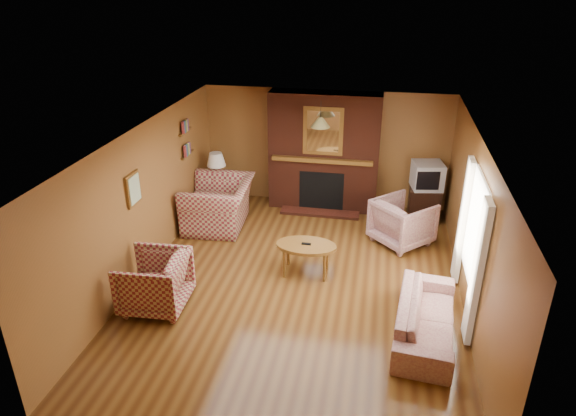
% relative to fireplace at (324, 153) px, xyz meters
% --- Properties ---
extents(floor, '(6.50, 6.50, 0.00)m').
position_rel_fireplace_xyz_m(floor, '(0.00, -2.98, -1.18)').
color(floor, '#48270F').
rests_on(floor, ground).
extents(ceiling, '(6.50, 6.50, 0.00)m').
position_rel_fireplace_xyz_m(ceiling, '(0.00, -2.98, 1.22)').
color(ceiling, white).
rests_on(ceiling, wall_back).
extents(wall_back, '(6.50, 0.00, 6.50)m').
position_rel_fireplace_xyz_m(wall_back, '(0.00, 0.27, 0.02)').
color(wall_back, brown).
rests_on(wall_back, floor).
extents(wall_front, '(6.50, 0.00, 6.50)m').
position_rel_fireplace_xyz_m(wall_front, '(0.00, -6.23, 0.02)').
color(wall_front, brown).
rests_on(wall_front, floor).
extents(wall_left, '(0.00, 6.50, 6.50)m').
position_rel_fireplace_xyz_m(wall_left, '(-2.50, -2.98, 0.02)').
color(wall_left, brown).
rests_on(wall_left, floor).
extents(wall_right, '(0.00, 6.50, 6.50)m').
position_rel_fireplace_xyz_m(wall_right, '(2.50, -2.98, 0.02)').
color(wall_right, brown).
rests_on(wall_right, floor).
extents(fireplace, '(2.20, 0.82, 2.40)m').
position_rel_fireplace_xyz_m(fireplace, '(0.00, 0.00, 0.00)').
color(fireplace, '#491C10').
rests_on(fireplace, floor).
extents(window_right, '(0.10, 1.85, 2.00)m').
position_rel_fireplace_xyz_m(window_right, '(2.45, -3.18, -0.06)').
color(window_right, beige).
rests_on(window_right, wall_right).
extents(bookshelf, '(0.09, 0.55, 0.71)m').
position_rel_fireplace_xyz_m(bookshelf, '(-2.44, -1.08, 0.48)').
color(bookshelf, brown).
rests_on(bookshelf, wall_left).
extents(botanical_print, '(0.05, 0.40, 0.50)m').
position_rel_fireplace_xyz_m(botanical_print, '(-2.47, -3.28, 0.37)').
color(botanical_print, brown).
rests_on(botanical_print, wall_left).
extents(pendant_light, '(0.36, 0.36, 0.48)m').
position_rel_fireplace_xyz_m(pendant_light, '(0.00, -0.68, 0.82)').
color(pendant_light, black).
rests_on(pendant_light, ceiling).
extents(plaid_loveseat, '(1.31, 1.47, 0.90)m').
position_rel_fireplace_xyz_m(plaid_loveseat, '(-1.85, -1.25, -0.73)').
color(plaid_loveseat, maroon).
rests_on(plaid_loveseat, floor).
extents(plaid_armchair, '(0.97, 0.94, 0.84)m').
position_rel_fireplace_xyz_m(plaid_armchair, '(-1.95, -3.99, -0.76)').
color(plaid_armchair, maroon).
rests_on(plaid_armchair, floor).
extents(floral_sofa, '(0.93, 1.96, 0.55)m').
position_rel_fireplace_xyz_m(floral_sofa, '(1.90, -3.91, -0.91)').
color(floral_sofa, '#B5A18C').
rests_on(floral_sofa, floor).
extents(floral_armchair, '(1.29, 1.29, 0.84)m').
position_rel_fireplace_xyz_m(floral_armchair, '(1.61, -1.32, -0.76)').
color(floral_armchair, '#B5A18C').
rests_on(floral_armchair, floor).
extents(coffee_table, '(0.97, 0.60, 0.55)m').
position_rel_fireplace_xyz_m(coffee_table, '(0.07, -2.66, -0.71)').
color(coffee_table, brown).
rests_on(coffee_table, floor).
extents(side_table, '(0.46, 0.46, 0.60)m').
position_rel_fireplace_xyz_m(side_table, '(-2.10, -0.53, -0.88)').
color(side_table, brown).
rests_on(side_table, floor).
extents(table_lamp, '(0.38, 0.38, 0.63)m').
position_rel_fireplace_xyz_m(table_lamp, '(-2.10, -0.53, -0.23)').
color(table_lamp, silver).
rests_on(table_lamp, side_table).
extents(tv_stand, '(0.60, 0.55, 0.66)m').
position_rel_fireplace_xyz_m(tv_stand, '(2.05, -0.18, -0.85)').
color(tv_stand, black).
rests_on(tv_stand, floor).
extents(crt_tv, '(0.65, 0.64, 0.52)m').
position_rel_fireplace_xyz_m(crt_tv, '(2.05, -0.19, -0.27)').
color(crt_tv, '#B1B4BA').
rests_on(crt_tv, tv_stand).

